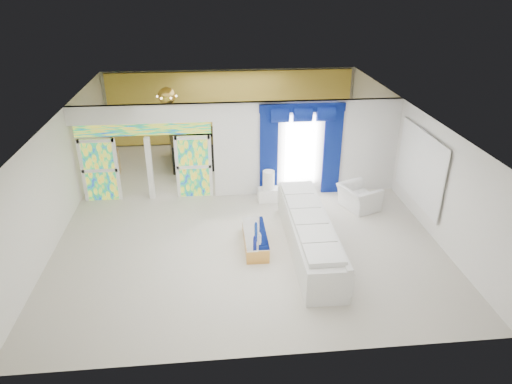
{
  "coord_description": "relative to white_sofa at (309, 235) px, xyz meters",
  "views": [
    {
      "loc": [
        -0.81,
        -12.41,
        6.53
      ],
      "look_at": [
        0.3,
        -1.2,
        1.1
      ],
      "focal_mm": 32.48,
      "sensor_mm": 36.0,
      "label": 1
    }
  ],
  "objects": [
    {
      "name": "dividing_header",
      "position": [
        -4.38,
        3.46,
        2.29
      ],
      "size": [
        4.3,
        0.18,
        0.55
      ],
      "primitive_type": "cube",
      "color": "white",
      "rests_on": "dividing_wall"
    },
    {
      "name": "stained_transom",
      "position": [
        -4.38,
        3.46,
        1.82
      ],
      "size": [
        4.0,
        0.05,
        0.35
      ],
      "primitive_type": "cube",
      "color": "#994C3F",
      "rests_on": "dividing_header"
    },
    {
      "name": "grand_piano",
      "position": [
        -3.12,
        6.29,
        0.08
      ],
      "size": [
        1.79,
        2.21,
        1.03
      ],
      "primitive_type": "cube",
      "rotation": [
        0.0,
        0.0,
        0.12
      ],
      "color": "black",
      "rests_on": "ground"
    },
    {
      "name": "table_lamp",
      "position": [
        -0.68,
        2.88,
        0.27
      ],
      "size": [
        0.36,
        0.36,
        0.58
      ],
      "primitive_type": "cylinder",
      "color": "silver",
      "rests_on": "console_table"
    },
    {
      "name": "blue_drape_right",
      "position": [
        1.37,
        3.33,
        0.97
      ],
      "size": [
        0.55,
        0.1,
        2.8
      ],
      "primitive_type": "cube",
      "color": "#07044B",
      "rests_on": "ground"
    },
    {
      "name": "floor",
      "position": [
        -1.53,
        2.46,
        -0.43
      ],
      "size": [
        12.0,
        12.0,
        0.0
      ],
      "primitive_type": "plane",
      "color": "#B7AF9E",
      "rests_on": "ground"
    },
    {
      "name": "gold_curtains",
      "position": [
        -1.53,
        8.36,
        1.07
      ],
      "size": [
        9.7,
        0.12,
        2.9
      ],
      "primitive_type": "cube",
      "color": "#BD802D",
      "rests_on": "ground"
    },
    {
      "name": "wall_mirror",
      "position": [
        3.41,
        1.46,
        1.12
      ],
      "size": [
        0.04,
        2.7,
        1.9
      ],
      "primitive_type": "cube",
      "color": "white",
      "rests_on": "ground"
    },
    {
      "name": "window_pane",
      "position": [
        0.37,
        3.36,
        1.02
      ],
      "size": [
        1.0,
        0.02,
        2.3
      ],
      "primitive_type": "cube",
      "color": "white",
      "rests_on": "dividing_wall"
    },
    {
      "name": "chandelier",
      "position": [
        -3.83,
        5.86,
        2.22
      ],
      "size": [
        0.6,
        0.6,
        0.6
      ],
      "primitive_type": "sphere",
      "color": "gold",
      "rests_on": "ceiling"
    },
    {
      "name": "coffee_table",
      "position": [
        -1.35,
        0.3,
        -0.24
      ],
      "size": [
        0.59,
        1.71,
        0.38
      ],
      "primitive_type": "cube",
      "rotation": [
        0.0,
        0.0,
        -0.01
      ],
      "color": "gold",
      "rests_on": "ground"
    },
    {
      "name": "stained_panel_left",
      "position": [
        -5.81,
        3.46,
        0.57
      ],
      "size": [
        0.95,
        0.04,
        2.0
      ],
      "primitive_type": "cube",
      "color": "#994C3F",
      "rests_on": "ground"
    },
    {
      "name": "console_table",
      "position": [
        -0.38,
        2.88,
        -0.22
      ],
      "size": [
        1.27,
        0.44,
        0.42
      ],
      "primitive_type": "cube",
      "rotation": [
        0.0,
        0.0,
        0.04
      ],
      "color": "white",
      "rests_on": "ground"
    },
    {
      "name": "stained_panel_right",
      "position": [
        -2.96,
        3.46,
        0.57
      ],
      "size": [
        0.95,
        0.04,
        2.0
      ],
      "primitive_type": "cube",
      "color": "#994C3F",
      "rests_on": "ground"
    },
    {
      "name": "decanters",
      "position": [
        -1.33,
        0.15,
        0.04
      ],
      "size": [
        0.23,
        0.94,
        0.27
      ],
      "color": "navy",
      "rests_on": "coffee_table"
    },
    {
      "name": "dividing_wall",
      "position": [
        0.62,
        3.46,
        1.07
      ],
      "size": [
        5.7,
        0.18,
        3.0
      ],
      "primitive_type": "cube",
      "color": "white",
      "rests_on": "ground"
    },
    {
      "name": "armchair",
      "position": [
        1.96,
        2.13,
        -0.07
      ],
      "size": [
        1.3,
        1.38,
        0.72
      ],
      "primitive_type": "imported",
      "rotation": [
        0.0,
        0.0,
        1.95
      ],
      "color": "white",
      "rests_on": "ground"
    },
    {
      "name": "tv_console",
      "position": [
        -5.93,
        5.66,
        -0.03
      ],
      "size": [
        0.6,
        0.56,
        0.8
      ],
      "primitive_type": "cube",
      "rotation": [
        0.0,
        0.0,
        0.11
      ],
      "color": "tan",
      "rests_on": "ground"
    },
    {
      "name": "blue_pelmet",
      "position": [
        0.37,
        3.33,
        2.39
      ],
      "size": [
        2.6,
        0.12,
        0.25
      ],
      "primitive_type": "cube",
      "color": "#07044B",
      "rests_on": "dividing_wall"
    },
    {
      "name": "white_sofa",
      "position": [
        0.0,
        0.0,
        0.0
      ],
      "size": [
        1.03,
        4.55,
        0.87
      ],
      "primitive_type": "cube",
      "rotation": [
        0.0,
        0.0,
        -0.01
      ],
      "color": "white",
      "rests_on": "ground"
    },
    {
      "name": "blue_drape_left",
      "position": [
        -0.63,
        3.33,
        0.97
      ],
      "size": [
        0.55,
        0.1,
        2.8
      ],
      "primitive_type": "cube",
      "color": "#07044B",
      "rests_on": "ground"
    },
    {
      "name": "piano_bench",
      "position": [
        -3.12,
        4.69,
        -0.28
      ],
      "size": [
        0.95,
        0.46,
        0.3
      ],
      "primitive_type": "cube",
      "rotation": [
        0.0,
        0.0,
        0.12
      ],
      "color": "black",
      "rests_on": "ground"
    }
  ]
}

